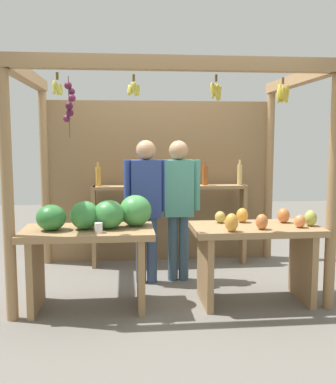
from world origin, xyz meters
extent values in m
plane|color=slate|center=(0.00, 0.00, 0.00)|extent=(12.00, 12.00, 0.00)
cylinder|color=#99754C|center=(-1.44, -0.90, 1.14)|extent=(0.10, 0.10, 2.28)
cylinder|color=#99754C|center=(1.44, -0.90, 1.14)|extent=(0.10, 0.10, 2.28)
cylinder|color=#99754C|center=(-1.44, 0.90, 1.14)|extent=(0.10, 0.10, 2.28)
cylinder|color=#99754C|center=(1.44, 0.90, 1.14)|extent=(0.10, 0.10, 2.28)
cube|color=#99754C|center=(0.00, -0.90, 2.22)|extent=(2.98, 0.12, 0.12)
cube|color=#99754C|center=(-1.44, 0.00, 2.22)|extent=(0.12, 1.91, 0.12)
cube|color=#99754C|center=(1.44, 0.00, 2.22)|extent=(0.12, 1.91, 0.12)
cube|color=olive|center=(0.00, 0.92, 1.02)|extent=(2.88, 0.04, 2.05)
cylinder|color=brown|center=(-0.36, -0.78, 2.11)|extent=(0.02, 0.02, 0.06)
ellipsoid|color=#D1CC4C|center=(-0.32, -0.78, 2.00)|extent=(0.04, 0.07, 0.11)
ellipsoid|color=#D1CC4C|center=(-0.34, -0.75, 2.00)|extent=(0.05, 0.05, 0.11)
ellipsoid|color=#D1CC4C|center=(-0.37, -0.74, 2.01)|extent=(0.08, 0.05, 0.11)
ellipsoid|color=#D1CC4C|center=(-0.40, -0.76, 2.00)|extent=(0.05, 0.07, 0.11)
ellipsoid|color=#D1CC4C|center=(-0.39, -0.79, 2.00)|extent=(0.05, 0.07, 0.11)
ellipsoid|color=#D1CC4C|center=(-0.37, -0.80, 2.02)|extent=(0.06, 0.04, 0.11)
ellipsoid|color=#D1CC4C|center=(-0.35, -0.80, 2.02)|extent=(0.05, 0.05, 0.11)
cylinder|color=brown|center=(1.01, -0.71, 2.11)|extent=(0.02, 0.02, 0.06)
ellipsoid|color=gold|center=(1.05, -0.71, 2.00)|extent=(0.04, 0.06, 0.15)
ellipsoid|color=gold|center=(1.03, -0.69, 1.97)|extent=(0.07, 0.08, 0.15)
ellipsoid|color=gold|center=(1.02, -0.68, 1.97)|extent=(0.09, 0.05, 0.15)
ellipsoid|color=gold|center=(0.99, -0.68, 1.98)|extent=(0.06, 0.05, 0.15)
ellipsoid|color=gold|center=(0.97, -0.70, 1.97)|extent=(0.04, 0.06, 0.15)
ellipsoid|color=gold|center=(0.98, -0.72, 2.00)|extent=(0.05, 0.07, 0.15)
ellipsoid|color=gold|center=(1.00, -0.73, 1.98)|extent=(0.09, 0.06, 0.15)
ellipsoid|color=gold|center=(1.02, -0.74, 1.98)|extent=(0.07, 0.05, 0.15)
ellipsoid|color=gold|center=(1.03, -0.73, 1.97)|extent=(0.07, 0.07, 0.15)
cylinder|color=brown|center=(0.36, -0.83, 2.11)|extent=(0.02, 0.02, 0.06)
ellipsoid|color=gold|center=(0.39, -0.84, 1.97)|extent=(0.04, 0.08, 0.14)
ellipsoid|color=gold|center=(0.39, -0.80, 1.98)|extent=(0.06, 0.07, 0.14)
ellipsoid|color=gold|center=(0.36, -0.81, 2.00)|extent=(0.08, 0.04, 0.14)
ellipsoid|color=gold|center=(0.35, -0.81, 1.99)|extent=(0.06, 0.05, 0.14)
ellipsoid|color=gold|center=(0.34, -0.82, 1.99)|extent=(0.06, 0.08, 0.14)
ellipsoid|color=gold|center=(0.33, -0.85, 2.00)|extent=(0.05, 0.07, 0.14)
ellipsoid|color=gold|center=(0.35, -0.86, 2.00)|extent=(0.08, 0.05, 0.14)
ellipsoid|color=gold|center=(0.36, -0.85, 1.98)|extent=(0.08, 0.04, 0.14)
ellipsoid|color=gold|center=(0.38, -0.85, 1.98)|extent=(0.06, 0.07, 0.14)
cylinder|color=brown|center=(-1.01, -0.83, 2.11)|extent=(0.02, 0.02, 0.06)
ellipsoid|color=#D1CC4C|center=(-0.98, -0.82, 1.99)|extent=(0.04, 0.06, 0.11)
ellipsoid|color=#D1CC4C|center=(-1.00, -0.79, 2.00)|extent=(0.07, 0.04, 0.11)
ellipsoid|color=#D1CC4C|center=(-1.04, -0.81, 2.00)|extent=(0.05, 0.05, 0.11)
ellipsoid|color=#D1CC4C|center=(-1.03, -0.84, 2.02)|extent=(0.05, 0.05, 0.11)
ellipsoid|color=#D1CC4C|center=(-1.00, -0.85, 2.00)|extent=(0.08, 0.05, 0.11)
cylinder|color=#4C422D|center=(-0.94, -0.60, 1.86)|extent=(0.01, 0.01, 0.55)
sphere|color=#511938|center=(-0.95, -0.59, 2.06)|extent=(0.07, 0.07, 0.07)
sphere|color=#511938|center=(-0.92, -0.58, 2.00)|extent=(0.06, 0.06, 0.06)
sphere|color=#601E42|center=(-0.91, -0.61, 1.94)|extent=(0.07, 0.07, 0.07)
sphere|color=#47142D|center=(-0.94, -0.62, 1.87)|extent=(0.07, 0.07, 0.07)
sphere|color=#47142D|center=(-0.94, -0.59, 1.81)|extent=(0.07, 0.07, 0.07)
sphere|color=#601E42|center=(-0.97, -0.57, 1.76)|extent=(0.07, 0.07, 0.07)
cube|color=#99754C|center=(-0.79, -0.68, 0.72)|extent=(1.21, 0.64, 0.06)
cube|color=#99754C|center=(-1.28, -0.68, 0.34)|extent=(0.06, 0.58, 0.69)
cube|color=#99754C|center=(-0.31, -0.68, 0.34)|extent=(0.06, 0.58, 0.69)
ellipsoid|color=#2D7533|center=(-1.12, -0.71, 0.87)|extent=(0.29, 0.29, 0.24)
ellipsoid|color=#38843D|center=(-0.82, -0.69, 0.88)|extent=(0.36, 0.36, 0.26)
ellipsoid|color=#38843D|center=(-0.60, -0.67, 0.88)|extent=(0.40, 0.40, 0.26)
ellipsoid|color=#429347|center=(-0.35, -0.57, 0.90)|extent=(0.31, 0.31, 0.30)
cylinder|color=white|center=(-0.68, -0.86, 0.79)|extent=(0.07, 0.07, 0.09)
cube|color=#99754C|center=(0.79, -0.68, 0.72)|extent=(1.21, 0.64, 0.06)
cube|color=#99754C|center=(0.31, -0.68, 0.34)|extent=(0.06, 0.58, 0.69)
cube|color=#99754C|center=(1.28, -0.68, 0.34)|extent=(0.06, 0.58, 0.69)
ellipsoid|color=gold|center=(0.71, -0.50, 0.82)|extent=(0.16, 0.16, 0.14)
ellipsoid|color=#E07F47|center=(1.18, -0.81, 0.81)|extent=(0.14, 0.14, 0.12)
ellipsoid|color=#CC7038|center=(0.80, -0.86, 0.82)|extent=(0.14, 0.14, 0.14)
ellipsoid|color=#CC7038|center=(1.11, -0.56, 0.82)|extent=(0.17, 0.17, 0.15)
ellipsoid|color=#B79E47|center=(0.49, -0.51, 0.81)|extent=(0.13, 0.13, 0.12)
ellipsoid|color=gold|center=(0.50, -0.92, 0.83)|extent=(0.15, 0.15, 0.17)
ellipsoid|color=#A8B24C|center=(1.31, -0.74, 0.83)|extent=(0.16, 0.16, 0.15)
cube|color=#99754C|center=(-0.83, 0.68, 0.50)|extent=(0.05, 0.20, 1.00)
cube|color=#99754C|center=(1.04, 0.68, 0.50)|extent=(0.05, 0.20, 1.00)
cube|color=#99754C|center=(0.11, 0.68, 0.98)|extent=(1.87, 0.22, 0.04)
cylinder|color=gold|center=(-0.77, 0.68, 1.12)|extent=(0.06, 0.06, 0.23)
cylinder|color=gold|center=(-0.77, 0.68, 1.26)|extent=(0.03, 0.03, 0.06)
cylinder|color=#994C1E|center=(-0.34, 0.68, 1.14)|extent=(0.06, 0.06, 0.29)
cylinder|color=#994C1E|center=(-0.34, 0.68, 1.32)|extent=(0.03, 0.03, 0.06)
cylinder|color=#D8B266|center=(0.10, 0.68, 1.12)|extent=(0.08, 0.08, 0.23)
cylinder|color=#D8B266|center=(0.10, 0.68, 1.26)|extent=(0.04, 0.04, 0.06)
cylinder|color=#994C1E|center=(0.55, 0.68, 1.12)|extent=(0.07, 0.07, 0.23)
cylinder|color=#994C1E|center=(0.55, 0.68, 1.26)|extent=(0.03, 0.03, 0.06)
cylinder|color=#D8B266|center=(0.99, 0.68, 1.13)|extent=(0.06, 0.06, 0.25)
cylinder|color=#D8B266|center=(0.99, 0.68, 1.28)|extent=(0.03, 0.03, 0.06)
cylinder|color=#384F74|center=(-0.28, 0.00, 0.37)|extent=(0.11, 0.11, 0.73)
cylinder|color=#384F74|center=(-0.16, 0.00, 0.37)|extent=(0.11, 0.11, 0.73)
cube|color=#2D428C|center=(-0.22, 0.00, 1.04)|extent=(0.32, 0.19, 0.62)
cylinder|color=#2D428C|center=(-0.42, 0.00, 1.07)|extent=(0.08, 0.08, 0.56)
cylinder|color=#2D428C|center=(-0.02, 0.00, 1.07)|extent=(0.08, 0.08, 0.56)
sphere|color=tan|center=(-0.22, 0.00, 1.46)|extent=(0.21, 0.21, 0.21)
cylinder|color=#3B576C|center=(0.08, 0.05, 0.36)|extent=(0.11, 0.11, 0.73)
cylinder|color=#3B576C|center=(0.20, 0.05, 0.36)|extent=(0.11, 0.11, 0.73)
cube|color=teal|center=(0.14, 0.05, 1.04)|extent=(0.32, 0.19, 0.62)
cylinder|color=teal|center=(-0.06, 0.05, 1.07)|extent=(0.08, 0.08, 0.55)
cylinder|color=teal|center=(0.34, 0.05, 1.07)|extent=(0.08, 0.08, 0.55)
sphere|color=tan|center=(0.14, 0.05, 1.45)|extent=(0.21, 0.21, 0.21)
camera|label=1|loc=(-0.45, -4.77, 1.58)|focal=41.76mm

